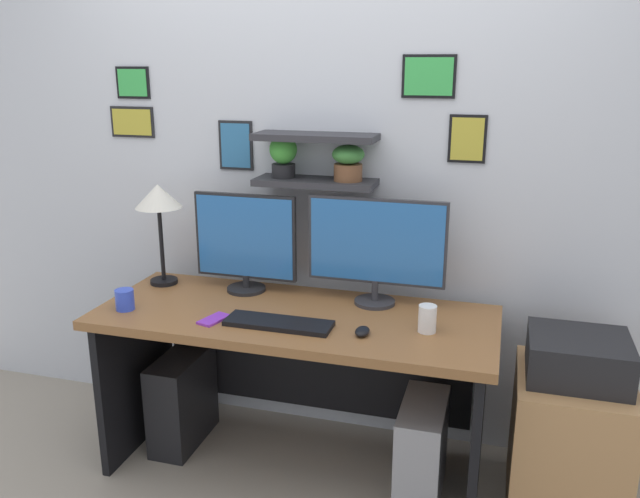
# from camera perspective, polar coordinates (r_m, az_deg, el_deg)

# --- Properties ---
(ground_plane) EXTENTS (8.00, 8.00, 0.00)m
(ground_plane) POSITION_cam_1_polar(r_m,az_deg,el_deg) (3.14, -2.12, -18.49)
(ground_plane) COLOR gray
(back_wall_assembly) EXTENTS (4.40, 0.24, 2.70)m
(back_wall_assembly) POSITION_cam_1_polar(r_m,az_deg,el_deg) (3.03, 0.20, 8.00)
(back_wall_assembly) COLOR silver
(back_wall_assembly) RESTS_ON ground
(desk) EXTENTS (1.70, 0.68, 0.75)m
(desk) POSITION_cam_1_polar(r_m,az_deg,el_deg) (2.91, -1.88, -9.06)
(desk) COLOR brown
(desk) RESTS_ON ground
(monitor_left) EXTENTS (0.49, 0.18, 0.46)m
(monitor_left) POSITION_cam_1_polar(r_m,az_deg,el_deg) (3.00, -6.57, 0.65)
(monitor_left) COLOR black
(monitor_left) RESTS_ON desk
(monitor_right) EXTENTS (0.61, 0.18, 0.47)m
(monitor_right) POSITION_cam_1_polar(r_m,az_deg,el_deg) (2.82, 4.97, 0.21)
(monitor_right) COLOR #2D2D33
(monitor_right) RESTS_ON desk
(keyboard) EXTENTS (0.44, 0.14, 0.02)m
(keyboard) POSITION_cam_1_polar(r_m,az_deg,el_deg) (2.65, -3.65, -6.52)
(keyboard) COLOR black
(keyboard) RESTS_ON desk
(computer_mouse) EXTENTS (0.06, 0.09, 0.03)m
(computer_mouse) POSITION_cam_1_polar(r_m,az_deg,el_deg) (2.57, 3.74, -7.22)
(computer_mouse) COLOR black
(computer_mouse) RESTS_ON desk
(desk_lamp) EXTENTS (0.22, 0.22, 0.48)m
(desk_lamp) POSITION_cam_1_polar(r_m,az_deg,el_deg) (3.12, -14.00, 3.99)
(desk_lamp) COLOR black
(desk_lamp) RESTS_ON desk
(cell_phone) EXTENTS (0.11, 0.15, 0.01)m
(cell_phone) POSITION_cam_1_polar(r_m,az_deg,el_deg) (2.74, -9.30, -6.11)
(cell_phone) COLOR purple
(cell_phone) RESTS_ON desk
(coffee_mug) EXTENTS (0.08, 0.08, 0.09)m
(coffee_mug) POSITION_cam_1_polar(r_m,az_deg,el_deg) (2.92, -16.78, -4.28)
(coffee_mug) COLOR blue
(coffee_mug) RESTS_ON desk
(water_cup) EXTENTS (0.07, 0.07, 0.11)m
(water_cup) POSITION_cam_1_polar(r_m,az_deg,el_deg) (2.61, 9.41, -6.06)
(water_cup) COLOR white
(water_cup) RESTS_ON desk
(drawer_cabinet) EXTENTS (0.44, 0.50, 0.59)m
(drawer_cabinet) POSITION_cam_1_polar(r_m,az_deg,el_deg) (2.92, 20.93, -15.62)
(drawer_cabinet) COLOR tan
(drawer_cabinet) RESTS_ON ground
(printer) EXTENTS (0.38, 0.34, 0.17)m
(printer) POSITION_cam_1_polar(r_m,az_deg,el_deg) (2.75, 21.73, -8.85)
(printer) COLOR black
(printer) RESTS_ON drawer_cabinet
(computer_tower_left) EXTENTS (0.18, 0.40, 0.44)m
(computer_tower_left) POSITION_cam_1_polar(r_m,az_deg,el_deg) (3.26, -11.99, -12.78)
(computer_tower_left) COLOR black
(computer_tower_left) RESTS_ON ground
(computer_tower_right) EXTENTS (0.18, 0.40, 0.43)m
(computer_tower_right) POSITION_cam_1_polar(r_m,az_deg,el_deg) (2.87, 8.92, -17.09)
(computer_tower_right) COLOR #99999E
(computer_tower_right) RESTS_ON ground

